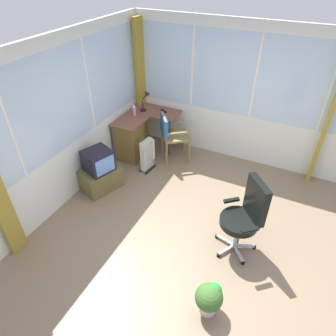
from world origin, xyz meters
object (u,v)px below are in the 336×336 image
desk_lamp (147,98)px  spray_bottle (134,110)px  tv_on_stand (100,172)px  space_heater (148,154)px  office_chair (246,213)px  wooden_armchair (170,131)px  desk (131,138)px  potted_plant (209,298)px  tv_remote (164,111)px

desk_lamp → spray_bottle: bearing=162.6°
tv_on_stand → space_heater: size_ratio=1.20×
space_heater → office_chair: bearing=-117.2°
wooden_armchair → tv_on_stand: size_ratio=1.22×
office_chair → tv_on_stand: size_ratio=1.50×
desk → desk_lamp: size_ratio=3.01×
potted_plant → tv_on_stand: bearing=62.1°
office_chair → space_heater: 2.32m
tv_remote → spray_bottle: spray_bottle is taller
tv_remote → space_heater: tv_remote is taller
tv_remote → office_chair: size_ratio=0.13×
desk_lamp → space_heater: size_ratio=0.61×
tv_on_stand → space_heater: (0.84, -0.44, -0.01)m
space_heater → potted_plant: bearing=-137.2°
office_chair → space_heater: office_chair is taller
space_heater → potted_plant: 2.87m
tv_on_stand → desk_lamp: bearing=-0.4°
office_chair → spray_bottle: bearing=59.3°
spray_bottle → wooden_armchair: size_ratio=0.24×
tv_remote → desk: bearing=178.9°
tv_on_stand → space_heater: tv_on_stand is taller
desk → tv_on_stand: 1.05m
desk → tv_on_stand: (-1.04, -0.03, -0.09)m
spray_bottle → tv_on_stand: spray_bottle is taller
spray_bottle → potted_plant: size_ratio=0.51×
spray_bottle → space_heater: size_ratio=0.35×
desk → spray_bottle: spray_bottle is taller
desk → tv_on_stand: size_ratio=1.53×
desk → wooden_armchair: bearing=-67.3°
tv_remote → space_heater: (-0.86, -0.10, -0.47)m
space_heater → wooden_armchair: bearing=-23.0°
spray_bottle → space_heater: 0.91m
space_heater → potted_plant: (-2.11, -1.95, -0.07)m
tv_on_stand → wooden_armchair: bearing=-26.2°
tv_remote → tv_on_stand: 1.80m
potted_plant → space_heater: bearing=42.8°
space_heater → spray_bottle: bearing=48.0°
desk → potted_plant: size_ratio=2.73×
desk_lamp → potted_plant: 3.84m
tv_remote → tv_on_stand: (-1.70, 0.34, -0.46)m
wooden_armchair → office_chair: size_ratio=0.81×
spray_bottle → potted_plant: (-2.59, -2.49, -0.63)m
office_chair → tv_on_stand: bearing=85.2°
desk_lamp → wooden_armchair: bearing=-115.6°
desk_lamp → office_chair: bearing=-126.7°
wooden_armchair → potted_plant: wooden_armchair is taller
desk_lamp → potted_plant: (-2.90, -2.39, -0.78)m
desk_lamp → potted_plant: bearing=-140.6°
spray_bottle → tv_remote: bearing=-48.4°
office_chair → potted_plant: office_chair is taller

